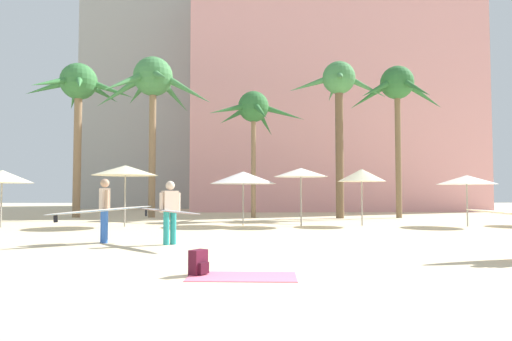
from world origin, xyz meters
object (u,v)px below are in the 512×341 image
Objects in this scene: palm_tree_right at (78,90)px; beach_towel at (242,277)px; palm_tree_far_right at (339,90)px; palm_tree_left at (152,85)px; cafe_umbrella_1 at (243,178)px; palm_tree_far_left at (397,91)px; cafe_umbrella_5 at (301,172)px; cafe_umbrella_4 at (125,170)px; palm_tree_center at (254,112)px; person_mid_right at (103,209)px; backpack at (199,263)px; cafe_umbrella_3 at (362,175)px; cafe_umbrella_0 at (2,176)px; cafe_umbrella_2 at (467,180)px; person_mid_center at (169,210)px.

palm_tree_right is 5.04× the size of beach_towel.
beach_towel is at bearing -106.66° from palm_tree_far_right.
palm_tree_left is 3.31× the size of cafe_umbrella_1.
cafe_umbrella_5 is at bearing -134.43° from palm_tree_far_left.
cafe_umbrella_4 is at bearing -148.13° from palm_tree_far_right.
cafe_umbrella_1 is (9.46, -7.02, -5.25)m from palm_tree_right.
palm_tree_far_left is 21.19m from beach_towel.
palm_tree_left is at bearing 175.77° from palm_tree_center.
beach_towel is at bearing -91.78° from palm_tree_center.
backpack is at bearing -87.18° from person_mid_right.
palm_tree_right reaches higher than cafe_umbrella_3.
palm_tree_center reaches higher than cafe_umbrella_0.
cafe_umbrella_5 is (2.41, -0.27, 0.21)m from cafe_umbrella_1.
cafe_umbrella_0 is 0.85× the size of cafe_umbrella_1.
palm_tree_right is 12.90m from cafe_umbrella_1.
palm_tree_right reaches higher than cafe_umbrella_5.
cafe_umbrella_5 reaches higher than person_mid_right.
cafe_umbrella_0 is at bearing -176.89° from cafe_umbrella_4.
cafe_umbrella_2 is 0.98× the size of cafe_umbrella_5.
cafe_umbrella_2 reaches higher than backpack.
cafe_umbrella_1 is at bearing -52.99° from palm_tree_left.
palm_tree_right is (-18.12, 0.92, 0.11)m from palm_tree_far_left.
palm_tree_center is 7.64m from cafe_umbrella_1.
cafe_umbrella_0 is 9.65m from cafe_umbrella_1.
palm_tree_left is at bearing 173.51° from palm_tree_far_right.
backpack is at bearing -117.77° from palm_tree_far_left.
cafe_umbrella_2 is at bearing -22.44° from palm_tree_right.
palm_tree_right is at bearing 177.07° from palm_tree_center.
cafe_umbrella_2 is at bearing -58.63° from palm_tree_far_right.
beach_towel is (-2.40, -11.61, -2.22)m from cafe_umbrella_5.
cafe_umbrella_5 is at bearing 176.46° from cafe_umbrella_2.
cafe_umbrella_0 is 14.82m from beach_towel.
palm_tree_far_right is at bearing -6.49° from palm_tree_left.
cafe_umbrella_3 is (14.62, 0.68, 0.09)m from cafe_umbrella_0.
palm_tree_right is 16.12m from person_mid_right.
person_mid_center is 1.95m from person_mid_right.
palm_tree_far_right is 3.36× the size of person_mid_right.
cafe_umbrella_4 is (-9.80, -0.42, 0.17)m from cafe_umbrella_3.
person_mid_right is at bearing -84.08° from palm_tree_left.
palm_tree_far_left is 21.28m from backpack.
cafe_umbrella_0 is 0.92× the size of person_mid_right.
palm_tree_center is at bearing 105.13° from cafe_umbrella_5.
palm_tree_far_left is 0.93× the size of palm_tree_left.
palm_tree_left is 15.97m from person_mid_center.
cafe_umbrella_1 reaches higher than cafe_umbrella_2.
cafe_umbrella_1 reaches higher than person_mid_right.
palm_tree_right is 3.71× the size of cafe_umbrella_2.
backpack is (4.08, -11.18, -2.09)m from cafe_umbrella_4.
cafe_umbrella_5 is at bearing -115.51° from palm_tree_far_right.
cafe_umbrella_0 reaches higher than backpack.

